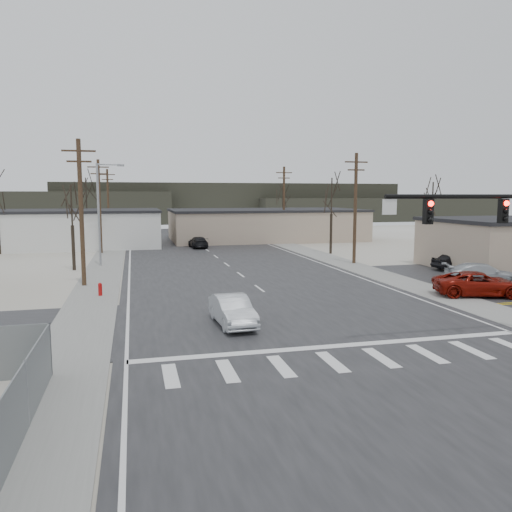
{
  "coord_description": "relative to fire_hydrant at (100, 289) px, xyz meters",
  "views": [
    {
      "loc": [
        -8.12,
        -23.84,
        6.25
      ],
      "look_at": [
        -0.94,
        5.15,
        2.6
      ],
      "focal_mm": 35.0,
      "sensor_mm": 36.0,
      "label": 1
    }
  ],
  "objects": [
    {
      "name": "ground",
      "position": [
        10.2,
        -8.0,
        -0.45
      ],
      "size": [
        140.0,
        140.0,
        0.0
      ],
      "primitive_type": "plane",
      "color": "silver",
      "rests_on": "ground"
    },
    {
      "name": "main_road",
      "position": [
        10.2,
        7.0,
        -0.43
      ],
      "size": [
        18.0,
        110.0,
        0.05
      ],
      "primitive_type": "cube",
      "color": "black",
      "rests_on": "ground"
    },
    {
      "name": "cross_road",
      "position": [
        10.2,
        -8.0,
        -0.43
      ],
      "size": [
        90.0,
        10.0,
        0.04
      ],
      "primitive_type": "cube",
      "color": "black",
      "rests_on": "ground"
    },
    {
      "name": "sidewalk_left",
      "position": [
        -0.4,
        12.0,
        -0.42
      ],
      "size": [
        3.0,
        90.0,
        0.06
      ],
      "primitive_type": "cube",
      "color": "gray",
      "rests_on": "ground"
    },
    {
      "name": "sidewalk_right",
      "position": [
        20.8,
        12.0,
        -0.42
      ],
      "size": [
        3.0,
        90.0,
        0.06
      ],
      "primitive_type": "cube",
      "color": "gray",
      "rests_on": "ground"
    },
    {
      "name": "fire_hydrant",
      "position": [
        0.0,
        0.0,
        0.0
      ],
      "size": [
        0.24,
        0.24,
        0.87
      ],
      "color": "#A50C0C",
      "rests_on": "ground"
    },
    {
      "name": "building_left_far",
      "position": [
        -5.8,
        32.0,
        1.8
      ],
      "size": [
        22.3,
        12.3,
        4.5
      ],
      "color": "silver",
      "rests_on": "ground"
    },
    {
      "name": "building_right_far",
      "position": [
        20.2,
        36.0,
        1.7
      ],
      "size": [
        26.3,
        14.3,
        4.3
      ],
      "color": "tan",
      "rests_on": "ground"
    },
    {
      "name": "upole_left_b",
      "position": [
        -1.3,
        4.0,
        4.77
      ],
      "size": [
        2.2,
        0.3,
        10.0
      ],
      "color": "#453420",
      "rests_on": "ground"
    },
    {
      "name": "upole_left_c",
      "position": [
        -1.3,
        24.0,
        4.77
      ],
      "size": [
        2.2,
        0.3,
        10.0
      ],
      "color": "#453420",
      "rests_on": "ground"
    },
    {
      "name": "upole_left_d",
      "position": [
        -1.3,
        44.0,
        4.77
      ],
      "size": [
        2.2,
        0.3,
        10.0
      ],
      "color": "#453420",
      "rests_on": "ground"
    },
    {
      "name": "upole_right_a",
      "position": [
        21.7,
        10.0,
        4.77
      ],
      "size": [
        2.2,
        0.3,
        10.0
      ],
      "color": "#453420",
      "rests_on": "ground"
    },
    {
      "name": "upole_right_b",
      "position": [
        21.7,
        32.0,
        4.77
      ],
      "size": [
        2.2,
        0.3,
        10.0
      ],
      "color": "#453420",
      "rests_on": "ground"
    },
    {
      "name": "streetlight_main",
      "position": [
        -0.6,
        14.0,
        4.64
      ],
      "size": [
        2.4,
        0.25,
        9.0
      ],
      "color": "gray",
      "rests_on": "ground"
    },
    {
      "name": "tree_left_near",
      "position": [
        -2.8,
        12.0,
        4.78
      ],
      "size": [
        3.3,
        3.3,
        7.35
      ],
      "color": "#2E231C",
      "rests_on": "ground"
    },
    {
      "name": "tree_right_mid",
      "position": [
        22.7,
        18.0,
        5.48
      ],
      "size": [
        3.74,
        3.74,
        8.33
      ],
      "color": "#2E231C",
      "rests_on": "ground"
    },
    {
      "name": "tree_left_far",
      "position": [
        -3.8,
        38.0,
        5.83
      ],
      "size": [
        3.96,
        3.96,
        8.82
      ],
      "color": "#2E231C",
      "rests_on": "ground"
    },
    {
      "name": "tree_right_far",
      "position": [
        25.2,
        44.0,
        5.13
      ],
      "size": [
        3.52,
        3.52,
        7.84
      ],
      "color": "#2E231C",
      "rests_on": "ground"
    },
    {
      "name": "tree_lot",
      "position": [
        32.2,
        14.0,
        5.13
      ],
      "size": [
        3.52,
        3.52,
        7.84
      ],
      "color": "#2E231C",
      "rests_on": "ground"
    },
    {
      "name": "hill_left",
      "position": [
        -24.8,
        84.0,
        3.05
      ],
      "size": [
        70.0,
        18.0,
        7.0
      ],
      "primitive_type": "cube",
      "color": "#333026",
      "rests_on": "ground"
    },
    {
      "name": "hill_center",
      "position": [
        25.2,
        88.0,
        4.05
      ],
      "size": [
        80.0,
        18.0,
        9.0
      ],
      "primitive_type": "cube",
      "color": "#333026",
      "rests_on": "ground"
    },
    {
      "name": "hill_right",
      "position": [
        60.2,
        82.0,
        2.3
      ],
      "size": [
        60.0,
        18.0,
        5.5
      ],
      "primitive_type": "cube",
      "color": "#333026",
      "rests_on": "ground"
    },
    {
      "name": "sedan_crossing",
      "position": [
        6.62,
        -8.81,
        0.3
      ],
      "size": [
        1.74,
        4.37,
        1.41
      ],
      "primitive_type": "imported",
      "rotation": [
        0.0,
        0.0,
        0.06
      ],
      "color": "#B4B9BF",
      "rests_on": "main_road"
    },
    {
      "name": "car_far_a",
      "position": [
        9.56,
        27.02,
        0.25
      ],
      "size": [
        2.06,
        4.61,
        1.31
      ],
      "primitive_type": "imported",
      "rotation": [
        0.0,
        0.0,
        3.19
      ],
      "color": "black",
      "rests_on": "main_road"
    },
    {
      "name": "car_far_b",
      "position": [
        8.52,
        42.87,
        0.39
      ],
      "size": [
        2.33,
        4.82,
        1.59
      ],
      "primitive_type": "imported",
      "rotation": [
        0.0,
        0.0,
        -0.1
      ],
      "color": "black",
      "rests_on": "main_road"
    },
    {
      "name": "car_parked_red",
      "position": [
        22.81,
        -5.62,
        0.33
      ],
      "size": [
        5.87,
        3.96,
        1.49
      ],
      "primitive_type": "imported",
      "rotation": [
        0.0,
        0.0,
        1.27
      ],
      "color": "maroon",
      "rests_on": "parking_lot"
    },
    {
      "name": "car_parked_dark_a",
      "position": [
        28.41,
        4.21,
        0.33
      ],
      "size": [
        4.5,
        1.98,
        1.51
      ],
      "primitive_type": "imported",
      "rotation": [
        0.0,
        0.0,
        1.62
      ],
      "color": "black",
      "rests_on": "parking_lot"
    },
    {
      "name": "car_parked_silver",
      "position": [
        25.61,
        -2.42,
        0.33
      ],
      "size": [
        5.58,
        3.66,
        1.5
      ],
      "primitive_type": "imported",
      "rotation": [
        0.0,
        0.0,
        1.24
      ],
      "color": "#A0A5AA",
      "rests_on": "parking_lot"
    }
  ]
}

